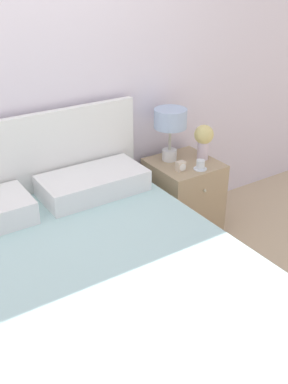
{
  "coord_description": "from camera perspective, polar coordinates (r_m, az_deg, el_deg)",
  "views": [
    {
      "loc": [
        -0.77,
        -2.63,
        1.94
      ],
      "look_at": [
        0.57,
        -0.58,
        0.65
      ],
      "focal_mm": 42.0,
      "sensor_mm": 36.0,
      "label": 1
    }
  ],
  "objects": [
    {
      "name": "flower_vase",
      "position": [
        3.34,
        7.61,
        6.74
      ],
      "size": [
        0.14,
        0.14,
        0.27
      ],
      "color": "silver",
      "rests_on": "nightstand"
    },
    {
      "name": "table_lamp",
      "position": [
        3.26,
        3.36,
        8.78
      ],
      "size": [
        0.24,
        0.24,
        0.39
      ],
      "color": "white",
      "rests_on": "nightstand"
    },
    {
      "name": "teacup",
      "position": [
        3.22,
        7.18,
        3.4
      ],
      "size": [
        0.1,
        0.1,
        0.07
      ],
      "color": "white",
      "rests_on": "nightstand"
    },
    {
      "name": "alarm_clock",
      "position": [
        3.18,
        4.68,
        3.29
      ],
      "size": [
        0.06,
        0.05,
        0.07
      ],
      "color": "beige",
      "rests_on": "nightstand"
    },
    {
      "name": "bed",
      "position": [
        2.44,
        -6.22,
        -14.64
      ],
      "size": [
        1.66,
        2.12,
        1.08
      ],
      "color": "tan",
      "rests_on": "ground_plane"
    },
    {
      "name": "ground_plane",
      "position": [
        3.36,
        -13.91,
        -8.5
      ],
      "size": [
        12.0,
        12.0,
        0.0
      ],
      "primitive_type": "plane",
      "color": "#CCB28E"
    },
    {
      "name": "nightstand",
      "position": [
        3.46,
        4.95,
        -0.7
      ],
      "size": [
        0.47,
        0.49,
        0.59
      ],
      "color": "tan",
      "rests_on": "ground_plane"
    },
    {
      "name": "wall_back",
      "position": [
        2.88,
        -17.41,
        13.7
      ],
      "size": [
        8.0,
        0.06,
        2.6
      ],
      "color": "white",
      "rests_on": "ground_plane"
    }
  ]
}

